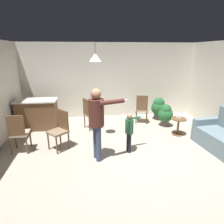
{
  "coord_description": "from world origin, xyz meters",
  "views": [
    {
      "loc": [
        -0.84,
        -3.91,
        2.41
      ],
      "look_at": [
        -0.27,
        0.47,
        1.0
      ],
      "focal_mm": 30.84,
      "sensor_mm": 36.0,
      "label": 1
    }
  ],
  "objects_px": {
    "dining_chair_centre_back": "(90,113)",
    "potted_plant_corner": "(166,114)",
    "dining_chair_spare": "(60,128)",
    "kitchen_counter": "(37,114)",
    "spare_remote_on_table": "(179,118)",
    "potted_plant_by_wall": "(159,107)",
    "side_table_by_couch": "(178,124)",
    "person_adult": "(97,117)",
    "person_child": "(130,128)",
    "dining_chair_by_counter": "(18,132)",
    "dining_chair_near_wall": "(142,108)"
  },
  "relations": [
    {
      "from": "dining_chair_centre_back",
      "to": "potted_plant_by_wall",
      "type": "xyz_separation_m",
      "value": [
        2.51,
        0.61,
        -0.1
      ]
    },
    {
      "from": "kitchen_counter",
      "to": "person_child",
      "type": "distance_m",
      "value": 3.2
    },
    {
      "from": "person_adult",
      "to": "dining_chair_by_counter",
      "type": "relative_size",
      "value": 1.66
    },
    {
      "from": "dining_chair_near_wall",
      "to": "dining_chair_spare",
      "type": "relative_size",
      "value": 1.0
    },
    {
      "from": "side_table_by_couch",
      "to": "potted_plant_corner",
      "type": "bearing_deg",
      "value": 97.82
    },
    {
      "from": "spare_remote_on_table",
      "to": "person_child",
      "type": "bearing_deg",
      "value": -153.53
    },
    {
      "from": "person_adult",
      "to": "dining_chair_spare",
      "type": "bearing_deg",
      "value": -143.19
    },
    {
      "from": "side_table_by_couch",
      "to": "dining_chair_spare",
      "type": "relative_size",
      "value": 0.52
    },
    {
      "from": "dining_chair_centre_back",
      "to": "dining_chair_spare",
      "type": "xyz_separation_m",
      "value": [
        -0.76,
        -1.2,
        0.0
      ]
    },
    {
      "from": "dining_chair_centre_back",
      "to": "dining_chair_spare",
      "type": "height_order",
      "value": "same"
    },
    {
      "from": "dining_chair_by_counter",
      "to": "potted_plant_by_wall",
      "type": "distance_m",
      "value": 4.65
    },
    {
      "from": "side_table_by_couch",
      "to": "person_child",
      "type": "distance_m",
      "value": 1.87
    },
    {
      "from": "dining_chair_near_wall",
      "to": "spare_remote_on_table",
      "type": "relative_size",
      "value": 7.69
    },
    {
      "from": "kitchen_counter",
      "to": "spare_remote_on_table",
      "type": "xyz_separation_m",
      "value": [
        4.24,
        -1.05,
        0.06
      ]
    },
    {
      "from": "dining_chair_near_wall",
      "to": "side_table_by_couch",
      "type": "bearing_deg",
      "value": -38.04
    },
    {
      "from": "side_table_by_couch",
      "to": "potted_plant_by_wall",
      "type": "bearing_deg",
      "value": 93.6
    },
    {
      "from": "dining_chair_centre_back",
      "to": "potted_plant_corner",
      "type": "distance_m",
      "value": 2.5
    },
    {
      "from": "person_child",
      "to": "dining_chair_centre_back",
      "type": "xyz_separation_m",
      "value": [
        -0.93,
        1.61,
        -0.08
      ]
    },
    {
      "from": "dining_chair_spare",
      "to": "potted_plant_corner",
      "type": "relative_size",
      "value": 1.34
    },
    {
      "from": "dining_chair_spare",
      "to": "potted_plant_corner",
      "type": "xyz_separation_m",
      "value": [
        3.26,
        1.13,
        -0.13
      ]
    },
    {
      "from": "dining_chair_spare",
      "to": "potted_plant_by_wall",
      "type": "relative_size",
      "value": 1.23
    },
    {
      "from": "kitchen_counter",
      "to": "person_adult",
      "type": "bearing_deg",
      "value": -49.65
    },
    {
      "from": "dining_chair_spare",
      "to": "side_table_by_couch",
      "type": "bearing_deg",
      "value": -125.91
    },
    {
      "from": "person_child",
      "to": "dining_chair_by_counter",
      "type": "height_order",
      "value": "person_child"
    },
    {
      "from": "side_table_by_couch",
      "to": "dining_chair_near_wall",
      "type": "height_order",
      "value": "dining_chair_near_wall"
    },
    {
      "from": "side_table_by_couch",
      "to": "dining_chair_centre_back",
      "type": "relative_size",
      "value": 0.52
    },
    {
      "from": "dining_chair_spare",
      "to": "potted_plant_by_wall",
      "type": "bearing_deg",
      "value": -103.76
    },
    {
      "from": "person_adult",
      "to": "spare_remote_on_table",
      "type": "height_order",
      "value": "person_adult"
    },
    {
      "from": "dining_chair_spare",
      "to": "spare_remote_on_table",
      "type": "distance_m",
      "value": 3.38
    },
    {
      "from": "dining_chair_centre_back",
      "to": "spare_remote_on_table",
      "type": "distance_m",
      "value": 2.71
    },
    {
      "from": "dining_chair_by_counter",
      "to": "potted_plant_by_wall",
      "type": "bearing_deg",
      "value": 22.97
    },
    {
      "from": "dining_chair_by_counter",
      "to": "person_adult",
      "type": "bearing_deg",
      "value": -17.64
    },
    {
      "from": "person_adult",
      "to": "dining_chair_by_counter",
      "type": "bearing_deg",
      "value": -124.14
    },
    {
      "from": "person_adult",
      "to": "dining_chair_centre_back",
      "type": "xyz_separation_m",
      "value": [
        -0.14,
        1.85,
        -0.49
      ]
    },
    {
      "from": "dining_chair_by_counter",
      "to": "dining_chair_near_wall",
      "type": "distance_m",
      "value": 3.88
    },
    {
      "from": "potted_plant_corner",
      "to": "potted_plant_by_wall",
      "type": "distance_m",
      "value": 0.68
    },
    {
      "from": "side_table_by_couch",
      "to": "spare_remote_on_table",
      "type": "height_order",
      "value": "spare_remote_on_table"
    },
    {
      "from": "dining_chair_near_wall",
      "to": "person_adult",
      "type": "bearing_deg",
      "value": -110.8
    },
    {
      "from": "person_child",
      "to": "dining_chair_near_wall",
      "type": "xyz_separation_m",
      "value": [
        0.86,
        1.93,
        -0.08
      ]
    },
    {
      "from": "potted_plant_corner",
      "to": "spare_remote_on_table",
      "type": "height_order",
      "value": "potted_plant_corner"
    },
    {
      "from": "dining_chair_spare",
      "to": "spare_remote_on_table",
      "type": "relative_size",
      "value": 7.69
    },
    {
      "from": "dining_chair_centre_back",
      "to": "potted_plant_corner",
      "type": "relative_size",
      "value": 1.34
    },
    {
      "from": "side_table_by_couch",
      "to": "potted_plant_by_wall",
      "type": "xyz_separation_m",
      "value": [
        -0.09,
        1.41,
        0.12
      ]
    },
    {
      "from": "kitchen_counter",
      "to": "dining_chair_near_wall",
      "type": "relative_size",
      "value": 1.26
    },
    {
      "from": "potted_plant_corner",
      "to": "dining_chair_spare",
      "type": "bearing_deg",
      "value": -160.88
    },
    {
      "from": "dining_chair_spare",
      "to": "spare_remote_on_table",
      "type": "height_order",
      "value": "dining_chair_spare"
    },
    {
      "from": "person_adult",
      "to": "spare_remote_on_table",
      "type": "relative_size",
      "value": 12.8
    },
    {
      "from": "kitchen_counter",
      "to": "dining_chair_near_wall",
      "type": "distance_m",
      "value": 3.45
    },
    {
      "from": "spare_remote_on_table",
      "to": "dining_chair_near_wall",
      "type": "bearing_deg",
      "value": 125.92
    },
    {
      "from": "side_table_by_couch",
      "to": "dining_chair_centre_back",
      "type": "height_order",
      "value": "dining_chair_centre_back"
    }
  ]
}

